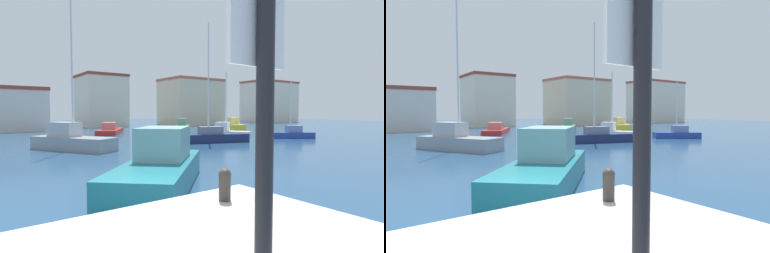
# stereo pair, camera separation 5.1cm
# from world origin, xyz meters

# --- Properties ---
(water) EXTENTS (160.00, 160.00, 0.00)m
(water) POSITION_xyz_m (15.00, 20.00, 0.00)
(water) COLOR navy
(water) RESTS_ON ground
(mooring_bollard) EXTENTS (0.25, 0.25, 0.64)m
(mooring_bollard) POSITION_xyz_m (1.12, -1.87, 1.37)
(mooring_bollard) COLOR #38332D
(mooring_bollard) RESTS_ON pier_quay
(sailboat_white_distant_north) EXTENTS (3.85, 5.77, 7.32)m
(sailboat_white_distant_north) POSITION_xyz_m (20.98, 19.63, 0.52)
(sailboat_white_distant_north) COLOR white
(sailboat_white_distant_north) RESTS_ON water
(motorboat_yellow_center_channel) EXTENTS (4.37, 6.86, 1.94)m
(motorboat_yellow_center_channel) POSITION_xyz_m (27.48, 25.30, 0.62)
(motorboat_yellow_center_channel) COLOR gold
(motorboat_yellow_center_channel) RESTS_ON water
(motorboat_red_near_pier) EXTENTS (6.03, 8.05, 1.42)m
(motorboat_red_near_pier) POSITION_xyz_m (11.46, 30.57, 0.45)
(motorboat_red_near_pier) COLOR #B22823
(motorboat_red_near_pier) RESTS_ON water
(motorboat_teal_far_left) EXTENTS (6.27, 6.47, 2.17)m
(motorboat_teal_far_left) POSITION_xyz_m (2.77, 3.36, 0.76)
(motorboat_teal_far_left) COLOR #1E707A
(motorboat_teal_far_left) RESTS_ON water
(sailboat_navy_behind_lamppost) EXTENTS (7.51, 4.18, 10.61)m
(sailboat_navy_behind_lamppost) POSITION_xyz_m (14.36, 14.63, 0.53)
(sailboat_navy_behind_lamppost) COLOR #19234C
(sailboat_navy_behind_lamppost) RESTS_ON water
(sailboat_grey_distant_east) EXTENTS (4.82, 6.73, 11.32)m
(sailboat_grey_distant_east) POSITION_xyz_m (3.01, 16.37, 0.73)
(sailboat_grey_distant_east) COLOR gray
(sailboat_grey_distant_east) RESTS_ON water
(motorboat_green_mid_harbor) EXTENTS (4.88, 5.47, 1.88)m
(motorboat_green_mid_harbor) POSITION_xyz_m (19.92, 26.79, 0.64)
(motorboat_green_mid_harbor) COLOR #28703D
(motorboat_green_mid_harbor) RESTS_ON water
(sailboat_blue_outer_mooring) EXTENTS (4.65, 3.96, 5.82)m
(sailboat_blue_outer_mooring) POSITION_xyz_m (24.03, 12.85, 0.47)
(sailboat_blue_outer_mooring) COLOR #233D93
(sailboat_blue_outer_mooring) RESTS_ON water
(warehouse_block) EXTENTS (10.83, 6.63, 6.21)m
(warehouse_block) POSITION_xyz_m (0.95, 43.03, 3.11)
(warehouse_block) COLOR beige
(warehouse_block) RESTS_ON ground
(waterfront_apartments) EXTENTS (7.62, 9.12, 9.61)m
(waterfront_apartments) POSITION_xyz_m (17.09, 49.58, 4.81)
(waterfront_apartments) COLOR beige
(waterfront_apartments) RESTS_ON ground
(harbor_office) EXTENTS (11.89, 9.38, 9.72)m
(harbor_office) POSITION_xyz_m (35.72, 46.49, 4.87)
(harbor_office) COLOR beige
(harbor_office) RESTS_ON ground
(yacht_club) EXTENTS (13.45, 8.96, 10.60)m
(yacht_club) POSITION_xyz_m (60.92, 45.76, 5.31)
(yacht_club) COLOR beige
(yacht_club) RESTS_ON ground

